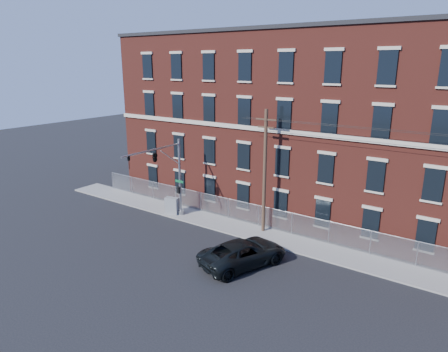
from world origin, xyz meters
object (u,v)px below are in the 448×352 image
(utility_pole_near, at_px, (265,170))
(utility_cabinet, at_px, (172,206))
(pickup_truck, at_px, (243,253))
(traffic_signal_mast, at_px, (161,164))

(utility_pole_near, height_order, utility_cabinet, utility_pole_near)
(pickup_truck, bearing_deg, utility_pole_near, -52.71)
(pickup_truck, relative_size, utility_cabinet, 4.15)
(traffic_signal_mast, height_order, pickup_truck, traffic_signal_mast)
(traffic_signal_mast, height_order, utility_pole_near, utility_pole_near)
(traffic_signal_mast, xyz_separation_m, utility_pole_near, (8.00, 3.42, -0.05))
(utility_pole_near, distance_m, utility_cabinet, 9.97)
(pickup_truck, xyz_separation_m, utility_cabinet, (-10.46, 4.29, 0.00))
(utility_pole_near, xyz_separation_m, pickup_truck, (1.65, -5.69, -4.46))
(pickup_truck, bearing_deg, utility_cabinet, -1.20)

